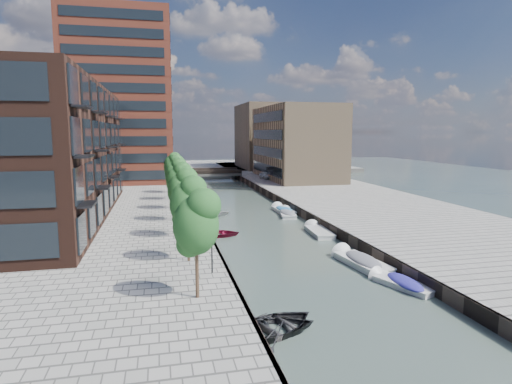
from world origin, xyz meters
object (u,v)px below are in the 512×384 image
object	(u,v)px
tree_2	(182,188)
car	(266,175)
motorboat_3	(283,210)
sloop_1	(274,332)
sloop_3	(212,216)
tree_1	(188,201)
sloop_4	(202,201)
tree_4	(176,173)
tree_6	(172,164)
bridge	(209,173)
sloop_0	(273,332)
sloop_2	(215,236)
motorboat_2	(317,232)
tree_3	(178,179)
motorboat_4	(287,214)
tree_0	(196,221)
motorboat_1	(359,261)
tree_5	(174,168)
motorboat_0	(399,283)

from	to	relation	value
tree_2	car	distance (m)	47.26
tree_2	motorboat_3	xyz separation A→B (m)	(13.30, 14.77, -5.10)
sloop_1	sloop_3	world-z (taller)	sloop_3
tree_1	sloop_4	world-z (taller)	tree_1
tree_2	tree_4	world-z (taller)	same
tree_6	bridge	bearing A→B (deg)	71.90
sloop_0	sloop_2	xyz separation A→B (m)	(-0.27, 20.87, 0.00)
tree_1	motorboat_2	bearing A→B (deg)	36.30
tree_3	car	xyz separation A→B (m)	(18.35, 36.40, -3.57)
sloop_0	tree_2	bearing A→B (deg)	-12.80
tree_1	sloop_1	distance (m)	11.88
motorboat_3	motorboat_4	size ratio (longest dim) A/B	1.02
tree_3	motorboat_4	distance (m)	15.09
car	bridge	bearing A→B (deg)	125.37
sloop_1	car	size ratio (longest dim) A/B	1.02
tree_0	sloop_3	world-z (taller)	tree_0
motorboat_1	tree_2	bearing A→B (deg)	149.75
bridge	motorboat_4	world-z (taller)	bridge
tree_5	motorboat_2	distance (m)	23.16
tree_2	motorboat_3	distance (m)	20.52
tree_3	sloop_2	world-z (taller)	tree_3
sloop_3	tree_1	bearing A→B (deg)	152.70
tree_1	sloop_1	bearing A→B (deg)	-70.22
tree_0	motorboat_3	bearing A→B (deg)	65.18
sloop_0	tree_3	bearing A→B (deg)	-16.18
tree_5	motorboat_2	world-z (taller)	tree_5
sloop_3	bridge	bearing A→B (deg)	-22.36
tree_4	motorboat_2	bearing A→B (deg)	-39.38
sloop_0	sloop_2	bearing A→B (deg)	-23.86
tree_3	motorboat_2	xyz separation A→B (m)	(13.50, -4.08, -5.21)
bridge	tree_3	distance (m)	47.92
tree_1	tree_3	size ratio (longest dim) A/B	1.00
bridge	tree_2	bearing A→B (deg)	-98.95
motorboat_2	motorboat_3	size ratio (longest dim) A/B	1.02
tree_2	motorboat_3	world-z (taller)	tree_2
tree_6	sloop_4	bearing A→B (deg)	-29.58
tree_3	sloop_3	xyz separation A→B (m)	(4.10, 6.73, -5.31)
bridge	car	xyz separation A→B (m)	(9.85, -10.60, 0.35)
tree_2	motorboat_4	bearing A→B (deg)	43.17
motorboat_2	motorboat_4	bearing A→B (deg)	92.11
sloop_4	car	world-z (taller)	car
tree_5	motorboat_4	bearing A→B (deg)	-33.35
bridge	tree_6	xyz separation A→B (m)	(-8.50, -26.00, 3.92)
tree_5	motorboat_0	size ratio (longest dim) A/B	1.26
motorboat_0	motorboat_3	bearing A→B (deg)	90.19
tree_0	tree_2	xyz separation A→B (m)	(0.00, 14.00, 0.00)
bridge	tree_1	distance (m)	61.71
tree_0	tree_6	size ratio (longest dim) A/B	1.00
motorboat_1	bridge	bearing A→B (deg)	94.09
motorboat_0	tree_4	bearing A→B (deg)	116.86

